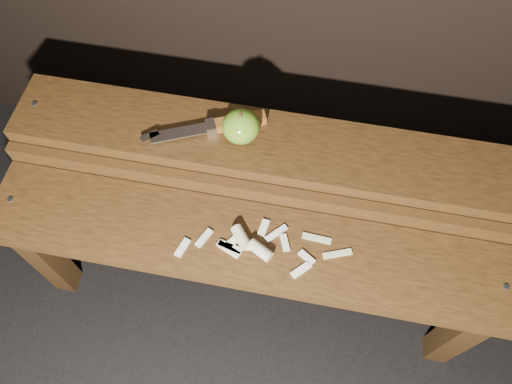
% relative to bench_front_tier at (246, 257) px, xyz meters
% --- Properties ---
extents(ground, '(60.00, 60.00, 0.00)m').
position_rel_bench_front_tier_xyz_m(ground, '(0.00, 0.06, -0.35)').
color(ground, black).
extents(bench_front_tier, '(1.20, 0.20, 0.42)m').
position_rel_bench_front_tier_xyz_m(bench_front_tier, '(0.00, 0.00, 0.00)').
color(bench_front_tier, black).
rests_on(bench_front_tier, ground).
extents(bench_rear_tier, '(1.20, 0.21, 0.50)m').
position_rel_bench_front_tier_xyz_m(bench_rear_tier, '(0.00, 0.23, 0.06)').
color(bench_rear_tier, black).
rests_on(bench_rear_tier, ground).
extents(apple, '(0.08, 0.08, 0.09)m').
position_rel_bench_front_tier_xyz_m(apple, '(-0.06, 0.23, 0.18)').
color(apple, '#5D881C').
rests_on(apple, bench_rear_tier).
extents(knife, '(0.28, 0.14, 0.03)m').
position_rel_bench_front_tier_xyz_m(knife, '(-0.10, 0.25, 0.16)').
color(knife, brown).
rests_on(knife, bench_rear_tier).
extents(apple_scraps, '(0.38, 0.13, 0.03)m').
position_rel_bench_front_tier_xyz_m(apple_scraps, '(0.02, 0.00, 0.08)').
color(apple_scraps, beige).
rests_on(apple_scraps, bench_front_tier).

